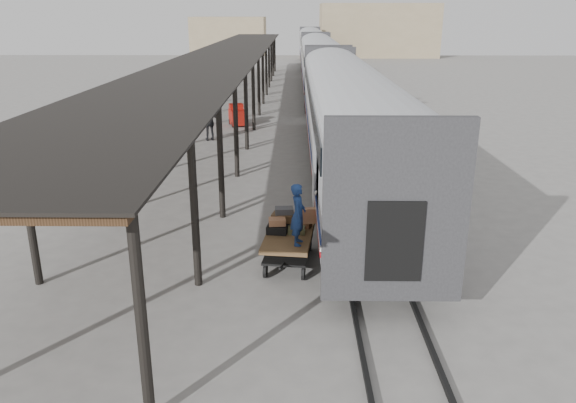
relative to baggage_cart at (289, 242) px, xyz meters
The scene contains 11 objects.
ground 1.34m from the baggage_cart, 144.03° to the left, with size 160.00×160.00×0.00m, color slate.
train 34.61m from the baggage_cart, 86.27° to the left, with size 3.45×76.01×4.01m.
canopy 25.29m from the baggage_cart, 99.98° to the left, with size 4.90×64.30×4.15m.
rails 34.76m from the baggage_cart, 86.28° to the left, with size 1.54×150.00×0.12m.
building_far 79.83m from the baggage_cart, 80.58° to the left, with size 18.00×10.00×8.00m, color tan.
building_left 83.44m from the baggage_cart, 97.54° to the left, with size 12.00×8.00×6.00m, color tan.
baggage_cart is the anchor object (origin of this frame).
suitcase_stack 0.58m from the baggage_cart, 105.47° to the left, with size 1.28×0.99×0.60m.
luggage_tug 20.37m from the baggage_cart, 99.64° to the left, with size 1.25×1.64×1.28m.
porter 1.24m from the baggage_cart, 68.96° to the right, with size 0.60×0.39×1.63m, color navy.
pedestrian 16.39m from the baggage_cart, 105.82° to the left, with size 1.14×0.48×1.95m, color black.
Camera 1 is at (1.12, -14.90, 6.59)m, focal length 35.00 mm.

